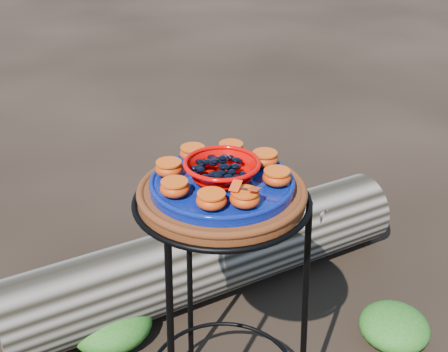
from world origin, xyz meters
name	(u,v)px	position (x,y,z in m)	size (l,w,h in m)	color
plant_stand	(222,319)	(0.00, 0.00, 0.35)	(0.44, 0.44, 0.70)	black
terracotta_saucer	(222,194)	(0.00, 0.00, 0.72)	(0.37, 0.37, 0.03)	#603116
cobalt_plate	(222,184)	(0.00, 0.00, 0.74)	(0.32, 0.32, 0.02)	#000645
red_bowl	(222,171)	(0.00, 0.00, 0.77)	(0.16, 0.16, 0.04)	#C70301
glass_gems	(222,157)	(0.00, 0.00, 0.81)	(0.12, 0.12, 0.02)	black
orange_half_0	(245,199)	(-0.01, -0.12, 0.77)	(0.06, 0.06, 0.03)	#A63B10
orange_half_1	(277,178)	(0.10, -0.07, 0.77)	(0.06, 0.06, 0.03)	#A63B10
orange_half_2	(265,159)	(0.12, 0.02, 0.77)	(0.06, 0.06, 0.03)	#A63B10
orange_half_3	(231,150)	(0.07, 0.10, 0.77)	(0.06, 0.06, 0.03)	#A63B10
orange_half_4	(193,153)	(-0.02, 0.12, 0.77)	(0.06, 0.06, 0.03)	#A63B10
orange_half_5	(169,169)	(-0.10, 0.07, 0.77)	(0.06, 0.06, 0.03)	#A63B10
orange_half_6	(175,188)	(-0.12, -0.02, 0.77)	(0.06, 0.06, 0.03)	#A63B10
orange_half_7	(211,200)	(-0.07, -0.10, 0.77)	(0.06, 0.06, 0.03)	#A63B10
butterfly	(245,188)	(-0.01, -0.12, 0.79)	(0.07, 0.04, 0.01)	red
driftwood_log	(210,257)	(0.21, 0.51, 0.14)	(1.46, 0.38, 0.27)	black
foliage_right	(394,326)	(0.63, 0.01, 0.06)	(0.23, 0.23, 0.11)	#125B11
foliage_back	(110,321)	(-0.19, 0.43, 0.07)	(0.27, 0.27, 0.14)	#125B11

